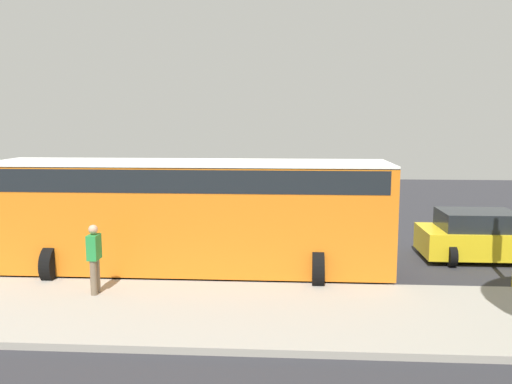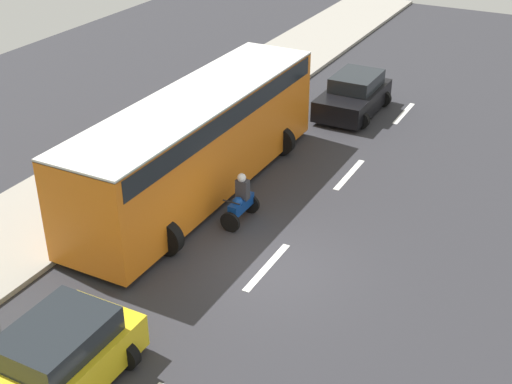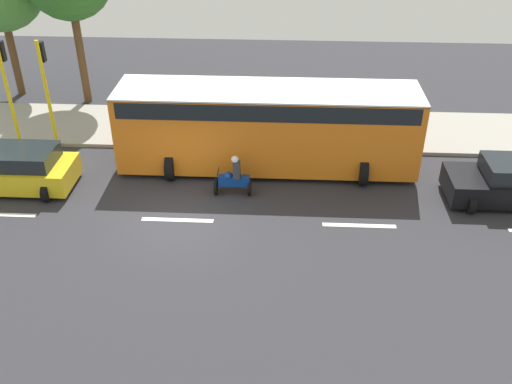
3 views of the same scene
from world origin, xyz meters
name	(u,v)px [view 1 (image 1 of 3)]	position (x,y,z in m)	size (l,w,h in m)	color
ground_plane	(291,244)	(0.00, 0.00, -0.05)	(40.00, 60.00, 0.10)	#2D2D33
sidewalk	(291,314)	(7.00, 0.00, 0.07)	(4.00, 60.00, 0.15)	#9E998E
lane_stripe_north	(124,240)	(0.00, -6.00, 0.01)	(0.20, 2.40, 0.01)	white
lane_stripe_mid	(291,243)	(0.00, 0.00, 0.01)	(0.20, 2.40, 0.01)	white
lane_stripe_south	(465,245)	(0.00, 6.00, 0.01)	(0.20, 2.40, 0.01)	white
car_yellow_cab	(485,237)	(1.83, 5.97, 0.71)	(2.37, 4.00, 1.52)	yellow
city_bus	(190,208)	(3.79, -2.84, 1.85)	(3.20, 11.00, 3.16)	orange
motorcycle	(237,235)	(1.74, -1.73, 0.64)	(0.60, 1.30, 1.53)	black
pedestrian_near_signal	(94,257)	(6.16, -4.71, 1.06)	(0.40, 0.24, 1.69)	#72604C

